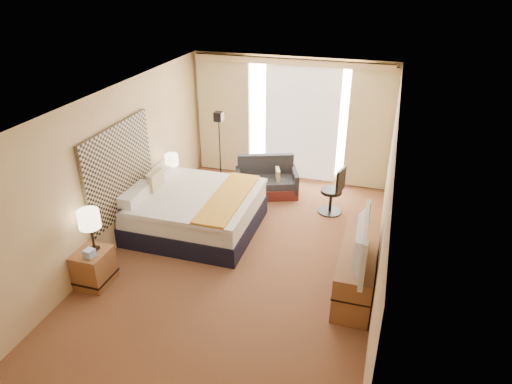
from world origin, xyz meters
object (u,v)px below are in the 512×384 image
(nightstand_left, at_px, (94,267))
(loveseat, at_px, (267,182))
(television, at_px, (355,242))
(nightstand_right, at_px, (171,193))
(desk_chair, at_px, (334,193))
(lamp_left, at_px, (89,220))
(floor_lamp, at_px, (219,137))
(lamp_right, at_px, (172,160))
(media_dresser, at_px, (357,266))
(bed, at_px, (195,211))

(nightstand_left, relative_size, loveseat, 0.40)
(loveseat, distance_m, television, 3.64)
(nightstand_right, height_order, desk_chair, desk_chair)
(lamp_left, bearing_deg, nightstand_left, -107.98)
(floor_lamp, xyz_separation_m, lamp_right, (-0.66, -0.80, -0.25))
(media_dresser, relative_size, lamp_right, 3.46)
(desk_chair, height_order, television, television)
(floor_lamp, xyz_separation_m, desk_chair, (2.33, -0.21, -0.79))
(nightstand_left, distance_m, nightstand_right, 2.50)
(nightstand_right, relative_size, television, 0.47)
(media_dresser, distance_m, loveseat, 3.23)
(desk_chair, relative_size, television, 0.80)
(loveseat, xyz_separation_m, lamp_right, (-1.58, -0.99, 0.70))
(bed, height_order, desk_chair, bed)
(media_dresser, height_order, floor_lamp, floor_lamp)
(nightstand_right, relative_size, media_dresser, 0.31)
(nightstand_left, bearing_deg, television, 9.42)
(nightstand_right, height_order, floor_lamp, floor_lamp)
(media_dresser, height_order, loveseat, loveseat)
(lamp_left, bearing_deg, desk_chair, 45.38)
(desk_chair, bearing_deg, lamp_right, -154.53)
(bed, bearing_deg, lamp_left, -113.87)
(nightstand_left, distance_m, media_dresser, 3.85)
(loveseat, height_order, desk_chair, desk_chair)
(loveseat, bearing_deg, desk_chair, -36.22)
(nightstand_right, bearing_deg, bed, -39.00)
(loveseat, bearing_deg, television, -76.04)
(media_dresser, xyz_separation_m, lamp_left, (-3.68, -0.99, 0.70))
(loveseat, bearing_deg, lamp_right, -168.56)
(lamp_right, height_order, television, television)
(desk_chair, bearing_deg, nightstand_left, -119.85)
(desk_chair, relative_size, lamp_left, 1.45)
(nightstand_left, xyz_separation_m, media_dresser, (3.70, 1.05, 0.07))
(floor_lamp, bearing_deg, media_dresser, -37.66)
(floor_lamp, relative_size, lamp_left, 2.63)
(media_dresser, relative_size, bed, 0.86)
(lamp_left, relative_size, lamp_right, 1.25)
(media_dresser, bearing_deg, bed, 164.62)
(media_dresser, bearing_deg, lamp_left, -164.99)
(television, bearing_deg, lamp_right, 59.37)
(bed, relative_size, lamp_right, 4.02)
(bed, relative_size, loveseat, 1.50)
(desk_chair, xyz_separation_m, television, (0.60, -2.53, 0.62))
(bed, xyz_separation_m, television, (2.84, -1.24, 0.67))
(bed, xyz_separation_m, lamp_right, (-0.75, 0.71, 0.58))
(nightstand_right, xyz_separation_m, bed, (0.81, -0.65, 0.10))
(floor_lamp, relative_size, television, 1.45)
(desk_chair, height_order, lamp_left, lamp_left)
(media_dresser, bearing_deg, loveseat, 129.67)
(media_dresser, distance_m, lamp_right, 3.98)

